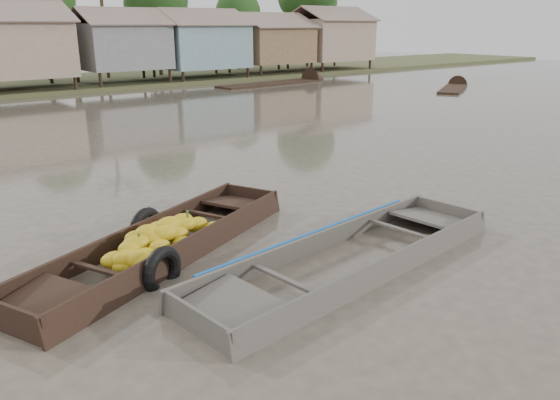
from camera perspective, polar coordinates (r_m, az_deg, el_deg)
ground at (r=9.52m, az=1.90°, el=-7.05°), size 120.00×120.00×0.00m
riverbank at (r=39.40m, az=-26.68°, el=14.73°), size 120.00×12.47×10.22m
banana_boat at (r=10.13m, az=-12.56°, el=-4.66°), size 6.44×3.90×0.91m
viewer_boat at (r=9.67m, az=7.28°, el=-6.52°), size 6.76×2.35×0.53m
distant_boats at (r=32.73m, az=-12.67°, el=10.35°), size 47.78×15.06×0.35m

